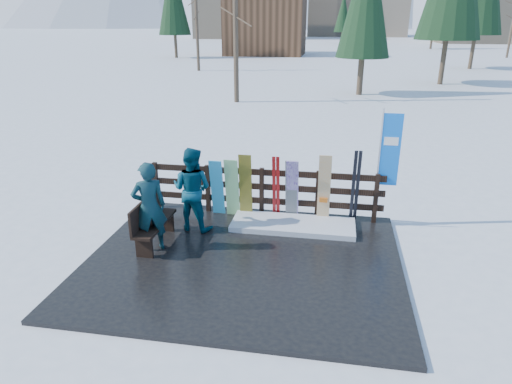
% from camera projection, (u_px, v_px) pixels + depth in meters
% --- Properties ---
extents(ground, '(700.00, 700.00, 0.00)m').
position_uv_depth(ground, '(244.00, 262.00, 8.87)').
color(ground, white).
rests_on(ground, ground).
extents(deck, '(6.00, 5.00, 0.08)m').
position_uv_depth(deck, '(243.00, 261.00, 8.86)').
color(deck, black).
rests_on(deck, ground).
extents(fence, '(5.60, 0.10, 1.15)m').
position_uv_depth(fence, '(262.00, 188.00, 10.63)').
color(fence, black).
rests_on(fence, deck).
extents(snow_patch, '(2.72, 1.00, 0.12)m').
position_uv_depth(snow_patch, '(293.00, 225.00, 10.16)').
color(snow_patch, white).
rests_on(snow_patch, deck).
extents(bench, '(0.41, 1.50, 0.97)m').
position_uv_depth(bench, '(151.00, 220.00, 9.29)').
color(bench, black).
rests_on(bench, deck).
extents(snowboard_0, '(0.30, 0.29, 1.38)m').
position_uv_depth(snowboard_0, '(217.00, 188.00, 10.58)').
color(snowboard_0, '#33B6EF').
rests_on(snowboard_0, deck).
extents(snowboard_1, '(0.31, 0.25, 1.41)m').
position_uv_depth(snowboard_1, '(232.00, 188.00, 10.52)').
color(snowboard_1, white).
rests_on(snowboard_1, deck).
extents(snowboard_2, '(0.29, 0.19, 1.54)m').
position_uv_depth(snowboard_2, '(246.00, 186.00, 10.45)').
color(snowboard_2, gold).
rests_on(snowboard_2, deck).
extents(snowboard_3, '(0.27, 0.42, 1.48)m').
position_uv_depth(snowboard_3, '(292.00, 190.00, 10.28)').
color(snowboard_3, white).
rests_on(snowboard_3, deck).
extents(snowboard_4, '(0.26, 0.39, 1.48)m').
position_uv_depth(snowboard_4, '(291.00, 190.00, 10.29)').
color(snowboard_4, black).
rests_on(snowboard_4, deck).
extents(snowboard_5, '(0.28, 0.23, 1.62)m').
position_uv_depth(snowboard_5, '(324.00, 189.00, 10.15)').
color(snowboard_5, silver).
rests_on(snowboard_5, deck).
extents(ski_pair_a, '(0.16, 0.29, 1.53)m').
position_uv_depth(ski_pair_a, '(276.00, 187.00, 10.40)').
color(ski_pair_a, '#AD1515').
rests_on(ski_pair_a, deck).
extents(ski_pair_b, '(0.17, 0.36, 1.76)m').
position_uv_depth(ski_pair_b, '(355.00, 187.00, 10.08)').
color(ski_pair_b, black).
rests_on(ski_pair_b, deck).
extents(rental_flag, '(0.45, 0.04, 2.60)m').
position_uv_depth(rental_flag, '(387.00, 154.00, 9.90)').
color(rental_flag, silver).
rests_on(rental_flag, deck).
extents(person_front, '(0.80, 0.72, 1.83)m').
position_uv_depth(person_front, '(149.00, 207.00, 8.92)').
color(person_front, '#174C41').
rests_on(person_front, deck).
extents(person_back, '(1.00, 0.85, 1.84)m').
position_uv_depth(person_back, '(192.00, 189.00, 9.83)').
color(person_back, '#0A4359').
rests_on(person_back, deck).
extents(trees, '(42.06, 68.70, 12.37)m').
position_uv_depth(trees, '(364.00, 8.00, 50.06)').
color(trees, '#382B1E').
rests_on(trees, ground).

